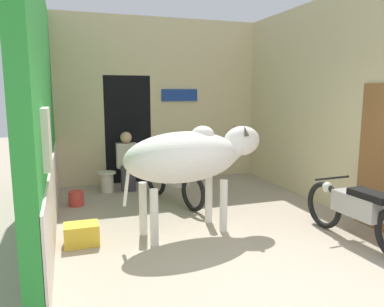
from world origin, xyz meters
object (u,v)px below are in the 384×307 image
Objects in this scene: cow at (191,156)px; motorcycle_far at (173,179)px; motorcycle_near at (358,211)px; bucket at (76,198)px; crate at (82,234)px; shopkeeper_seated at (127,159)px; plastic_stool at (107,181)px.

cow is 1.61m from motorcycle_far.
motorcycle_near reaches higher than bucket.
crate is (-1.51, 0.01, -0.95)m from cow.
motorcycle_far is 4.09× the size of crate.
cow is 8.42× the size of bucket.
shopkeeper_seated is at bearing 119.28° from motorcycle_far.
bucket is (-0.61, -0.74, -0.09)m from plastic_stool.
cow is at bearing -79.10° from shopkeeper_seated.
shopkeeper_seated is 0.58m from plastic_stool.
shopkeeper_seated is at bearing 123.14° from motorcycle_near.
motorcycle_near is 3.62m from crate.
motorcycle_near is 4.44m from shopkeeper_seated.
bucket is at bearing 130.13° from cow.
crate is at bearing -103.12° from plastic_stool.
bucket is at bearing -129.69° from plastic_stool.
motorcycle_far reaches higher than bucket.
motorcycle_far is 2.22m from crate.
plastic_stool is 0.93× the size of crate.
cow reaches higher than motorcycle_far.
motorcycle_far is (0.14, 1.46, -0.67)m from cow.
shopkeeper_seated is 1.39m from bucket.
motorcycle_near reaches higher than crate.
motorcycle_near is at bearing -40.23° from bucket.
cow reaches higher than plastic_stool.
motorcycle_far reaches higher than crate.
plastic_stool is (-0.92, 2.56, -0.87)m from cow.
cow is at bearing -95.65° from motorcycle_far.
crate is (-3.43, 1.11, -0.31)m from motorcycle_near.
bucket is (-0.02, 1.81, -0.01)m from crate.
shopkeeper_seated reaches higher than bucket.
motorcycle_far is 1.54m from plastic_stool.
shopkeeper_seated is at bearing 100.90° from cow.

